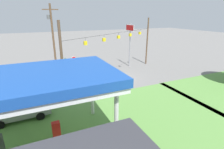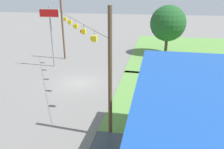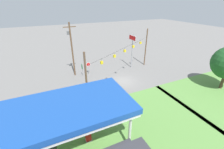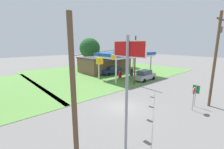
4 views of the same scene
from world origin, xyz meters
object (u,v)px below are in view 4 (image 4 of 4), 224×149
object	(u,v)px
gas_station_store	(105,64)
tree_far_back	(123,50)
gas_station_canopy	(126,55)
utility_pole_main	(216,56)
tree_behind_station	(90,48)
fuel_pump_far	(131,73)
fuel_pump_near	(120,75)
stop_sign_roadside	(194,94)
stop_sign_overhead	(128,71)
car_at_pumps_rear	(112,70)
car_at_pumps_front	(145,75)
route_sign	(196,91)

from	to	relation	value
gas_station_store	tree_far_back	distance (m)	9.54
gas_station_canopy	utility_pole_main	xyz separation A→B (m)	(-3.78, -16.23, 0.95)
utility_pole_main	tree_behind_station	bearing A→B (deg)	80.17
tree_behind_station	fuel_pump_far	bearing A→B (deg)	-90.22
tree_behind_station	gas_station_store	bearing A→B (deg)	-95.77
utility_pole_main	tree_behind_station	distance (m)	32.61
fuel_pump_near	utility_pole_main	size ratio (longest dim) A/B	0.15
stop_sign_roadside	tree_behind_station	size ratio (longest dim) A/B	0.29
gas_station_canopy	stop_sign_roadside	size ratio (longest dim) A/B	4.69
tree_far_back	stop_sign_overhead	bearing A→B (deg)	-135.43
car_at_pumps_rear	utility_pole_main	xyz separation A→B (m)	(-3.65, -20.50, 4.65)
fuel_pump_near	car_at_pumps_rear	world-z (taller)	car_at_pumps_rear
tree_behind_station	car_at_pumps_rear	bearing A→B (deg)	-99.33
fuel_pump_far	utility_pole_main	size ratio (longest dim) A/B	0.15
car_at_pumps_front	fuel_pump_near	bearing A→B (deg)	117.61
car_at_pumps_front	tree_far_back	distance (m)	17.70
utility_pole_main	stop_sign_roadside	bearing A→B (deg)	163.64
gas_station_store	tree_far_back	size ratio (longest dim) A/B	1.58
stop_sign_roadside	route_sign	world-z (taller)	stop_sign_roadside
route_sign	tree_behind_station	xyz separation A→B (m)	(6.90, 31.09, 3.86)
tree_behind_station	tree_far_back	world-z (taller)	tree_behind_station
fuel_pump_near	route_sign	xyz separation A→B (m)	(-3.39, -15.18, 0.98)
utility_pole_main	car_at_pumps_rear	bearing A→B (deg)	79.89
gas_station_store	tree_behind_station	size ratio (longest dim) A/B	1.39
car_at_pumps_front	tree_far_back	xyz separation A→B (m)	(9.09, 14.62, 4.10)
gas_station_canopy	fuel_pump_far	bearing A→B (deg)	-0.05
stop_sign_overhead	route_sign	world-z (taller)	stop_sign_overhead
car_at_pumps_front	car_at_pumps_rear	world-z (taller)	car_at_pumps_front
gas_station_canopy	fuel_pump_far	world-z (taller)	gas_station_canopy
stop_sign_roadside	tree_far_back	size ratio (longest dim) A/B	0.33
car_at_pumps_front	stop_sign_roadside	world-z (taller)	stop_sign_roadside
car_at_pumps_front	stop_sign_overhead	distance (m)	20.05
fuel_pump_far	car_at_pumps_rear	distance (m)	4.66
tree_behind_station	tree_far_back	distance (m)	9.68
fuel_pump_far	car_at_pumps_front	bearing A→B (deg)	-104.64
car_at_pumps_front	tree_far_back	world-z (taller)	tree_far_back
fuel_pump_near	tree_behind_station	bearing A→B (deg)	77.55
fuel_pump_far	stop_sign_overhead	world-z (taller)	stop_sign_overhead
gas_station_store	route_sign	bearing A→B (deg)	-104.70
stop_sign_roadside	gas_station_canopy	bearing A→B (deg)	-112.62
fuel_pump_near	stop_sign_overhead	distance (m)	21.01
gas_station_canopy	car_at_pumps_rear	xyz separation A→B (m)	(-0.13, 4.27, -3.70)
car_at_pumps_front	fuel_pump_far	bearing A→B (deg)	74.29
route_sign	tree_behind_station	distance (m)	32.08
route_sign	stop_sign_overhead	bearing A→B (deg)	178.27
fuel_pump_near	tree_far_back	world-z (taller)	tree_far_back
stop_sign_roadside	tree_behind_station	xyz separation A→B (m)	(8.22, 31.36, 3.76)
tree_far_back	stop_sign_roadside	bearing A→B (deg)	-122.03
route_sign	tree_behind_station	bearing A→B (deg)	77.48
gas_station_store	route_sign	world-z (taller)	gas_station_store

